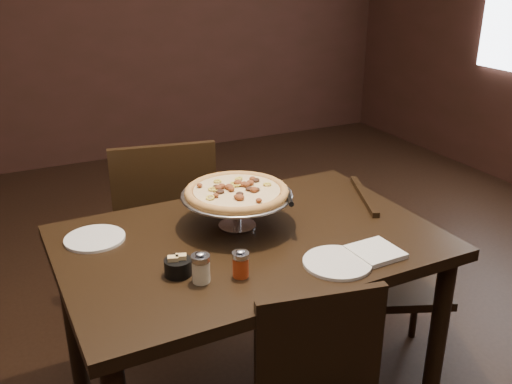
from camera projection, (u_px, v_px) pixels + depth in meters
name	position (u px, v px, depth m)	size (l,w,h in m)	color
room	(282.00, 68.00, 1.84)	(6.04, 7.04, 2.84)	black
dining_table	(250.00, 264.00, 2.05)	(1.32, 0.89, 0.82)	black
pizza_stand	(237.00, 192.00, 2.04)	(0.40, 0.40, 0.17)	#AEAEB4
parmesan_shaker	(201.00, 268.00, 1.72)	(0.06, 0.06, 0.10)	beige
pepper_flake_shaker	(241.00, 264.00, 1.75)	(0.05, 0.05, 0.09)	maroon
packet_caddy	(178.00, 266.00, 1.77)	(0.09, 0.09, 0.07)	black
napkin_stack	(375.00, 252.00, 1.89)	(0.15, 0.15, 0.02)	white
plate_left	(95.00, 238.00, 1.99)	(0.21, 0.21, 0.01)	white
plate_near	(337.00, 263.00, 1.83)	(0.22, 0.22, 0.01)	white
serving_spatula	(289.00, 199.00, 2.00)	(0.14, 0.14, 0.02)	#AEAEB4
chair_far	(164.00, 227.00, 2.72)	(0.54, 0.54, 0.99)	black
chair_side	(383.00, 273.00, 2.48)	(0.51, 0.51, 0.84)	black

